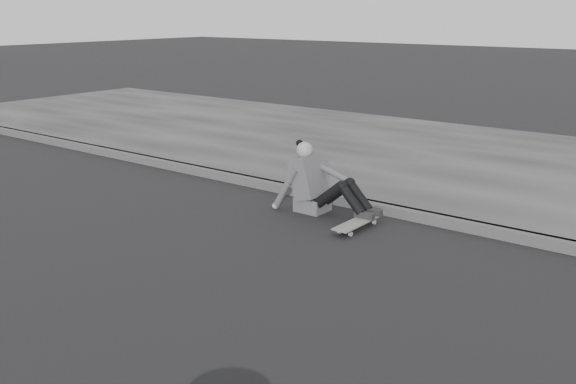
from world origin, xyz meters
name	(u,v)px	position (x,y,z in m)	size (l,w,h in m)	color
ground	(228,275)	(0.00, 0.00, 0.00)	(80.00, 80.00, 0.00)	black
curb	(367,205)	(0.00, 2.58, 0.06)	(24.00, 0.16, 0.12)	#474747
sidewalk	(463,162)	(0.00, 5.60, 0.06)	(24.00, 6.00, 0.12)	#3B3B3B
skateboard	(357,223)	(0.27, 1.88, 0.07)	(0.20, 0.78, 0.09)	gray
seated_woman	(317,184)	(-0.46, 2.13, 0.36)	(1.38, 0.46, 0.88)	#4E4E50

